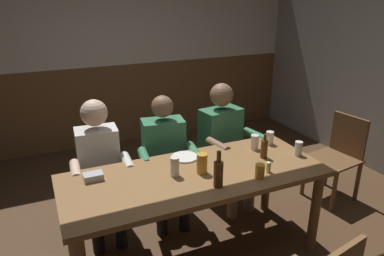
# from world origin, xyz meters

# --- Properties ---
(ground_plane) EXTENTS (6.34, 6.34, 0.00)m
(ground_plane) POSITION_xyz_m (0.00, 0.00, 0.00)
(ground_plane) COLOR #4C331E
(back_wall_upper) EXTENTS (5.28, 0.12, 1.43)m
(back_wall_upper) POSITION_xyz_m (0.00, 2.59, 1.84)
(back_wall_upper) COLOR beige
(back_wall_wainscot) EXTENTS (5.28, 0.12, 1.12)m
(back_wall_wainscot) POSITION_xyz_m (0.00, 2.59, 0.56)
(back_wall_wainscot) COLOR brown
(back_wall_wainscot) RESTS_ON ground_plane
(dining_table) EXTENTS (2.01, 0.83, 0.77)m
(dining_table) POSITION_xyz_m (0.00, -0.12, 0.66)
(dining_table) COLOR brown
(dining_table) RESTS_ON ground_plane
(person_0) EXTENTS (0.51, 0.55, 1.23)m
(person_0) POSITION_xyz_m (-0.61, 0.53, 0.68)
(person_0) COLOR silver
(person_0) RESTS_ON ground_plane
(person_1) EXTENTS (0.56, 0.57, 1.19)m
(person_1) POSITION_xyz_m (-0.01, 0.52, 0.66)
(person_1) COLOR #33724C
(person_1) RESTS_ON ground_plane
(person_2) EXTENTS (0.58, 0.58, 1.25)m
(person_2) POSITION_xyz_m (0.61, 0.53, 0.69)
(person_2) COLOR #33724C
(person_2) RESTS_ON ground_plane
(chair_empty_near_right) EXTENTS (0.50, 0.50, 0.88)m
(chair_empty_near_right) POSITION_xyz_m (1.76, 0.14, 0.48)
(chair_empty_near_right) COLOR brown
(chair_empty_near_right) RESTS_ON ground_plane
(table_candle) EXTENTS (0.04, 0.04, 0.08)m
(table_candle) POSITION_xyz_m (0.52, -0.33, 0.81)
(table_candle) COLOR #F9E08C
(table_candle) RESTS_ON dining_table
(condiment_caddy) EXTENTS (0.14, 0.10, 0.05)m
(condiment_caddy) POSITION_xyz_m (-0.73, 0.10, 0.79)
(condiment_caddy) COLOR #B2B7BC
(condiment_caddy) RESTS_ON dining_table
(plate_0) EXTENTS (0.22, 0.22, 0.01)m
(plate_0) POSITION_xyz_m (0.03, 0.16, 0.77)
(plate_0) COLOR white
(plate_0) RESTS_ON dining_table
(bottle_0) EXTENTS (0.06, 0.06, 0.21)m
(bottle_0) POSITION_xyz_m (0.63, -0.10, 0.85)
(bottle_0) COLOR #593314
(bottle_0) RESTS_ON dining_table
(bottle_1) EXTENTS (0.07, 0.07, 0.27)m
(bottle_1) POSITION_xyz_m (0.06, -0.36, 0.87)
(bottle_1) COLOR #593314
(bottle_1) RESTS_ON dining_table
(pint_glass_0) EXTENTS (0.07, 0.07, 0.15)m
(pint_glass_0) POSITION_xyz_m (-0.16, -0.09, 0.84)
(pint_glass_0) COLOR white
(pint_glass_0) RESTS_ON dining_table
(pint_glass_1) EXTENTS (0.07, 0.07, 0.12)m
(pint_glass_1) POSITION_xyz_m (0.84, 0.12, 0.83)
(pint_glass_1) COLOR white
(pint_glass_1) RESTS_ON dining_table
(pint_glass_2) EXTENTS (0.08, 0.08, 0.16)m
(pint_glass_2) POSITION_xyz_m (0.05, -0.13, 0.84)
(pint_glass_2) COLOR gold
(pint_glass_2) RESTS_ON dining_table
(pint_glass_3) EXTENTS (0.07, 0.07, 0.11)m
(pint_glass_3) POSITION_xyz_m (0.40, -0.38, 0.82)
(pint_glass_3) COLOR gold
(pint_glass_3) RESTS_ON dining_table
(pint_glass_4) EXTENTS (0.07, 0.07, 0.13)m
(pint_glass_4) POSITION_xyz_m (0.66, 0.08, 0.83)
(pint_glass_4) COLOR white
(pint_glass_4) RESTS_ON dining_table
(pint_glass_5) EXTENTS (0.06, 0.06, 0.12)m
(pint_glass_5) POSITION_xyz_m (0.92, -0.18, 0.83)
(pint_glass_5) COLOR white
(pint_glass_5) RESTS_ON dining_table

